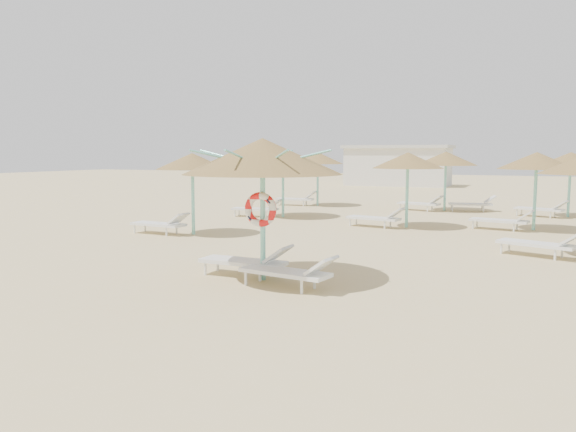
% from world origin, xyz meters
% --- Properties ---
extents(ground, '(120.00, 120.00, 0.00)m').
position_xyz_m(ground, '(0.00, 0.00, 0.00)').
color(ground, tan).
rests_on(ground, ground).
extents(main_palapa, '(3.29, 3.29, 2.95)m').
position_xyz_m(main_palapa, '(-0.49, -0.03, 2.56)').
color(main_palapa, '#7DDACA').
rests_on(main_palapa, ground).
extents(lounger_main_a, '(2.04, 0.64, 0.74)m').
position_xyz_m(lounger_main_a, '(-0.89, 0.08, 0.35)').
color(lounger_main_a, white).
rests_on(lounger_main_a, ground).
extents(lounger_main_b, '(2.05, 0.87, 0.72)m').
position_xyz_m(lounger_main_b, '(0.35, -0.50, 0.34)').
color(lounger_main_b, white).
rests_on(lounger_main_b, ground).
extents(palapa_field, '(19.60, 14.35, 2.72)m').
position_xyz_m(palapa_field, '(2.23, 10.47, 2.31)').
color(palapa_field, '#7DDACA').
rests_on(palapa_field, ground).
extents(service_hut, '(8.40, 4.40, 3.25)m').
position_xyz_m(service_hut, '(-6.00, 35.00, 1.64)').
color(service_hut, silver).
rests_on(service_hut, ground).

